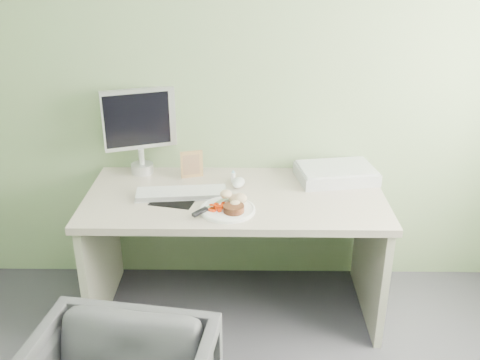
{
  "coord_description": "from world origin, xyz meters",
  "views": [
    {
      "loc": [
        0.06,
        -0.95,
        1.97
      ],
      "look_at": [
        0.03,
        1.5,
        0.87
      ],
      "focal_mm": 40.0,
      "sensor_mm": 36.0,
      "label": 1
    }
  ],
  "objects_px": {
    "scanner": "(336,174)",
    "plate": "(228,210)",
    "monitor": "(140,126)",
    "desk": "(235,225)"
  },
  "relations": [
    {
      "from": "monitor",
      "to": "desk",
      "type": "bearing_deg",
      "value": -49.62
    },
    {
      "from": "plate",
      "to": "monitor",
      "type": "height_order",
      "value": "monitor"
    },
    {
      "from": "desk",
      "to": "monitor",
      "type": "xyz_separation_m",
      "value": [
        -0.55,
        0.31,
        0.46
      ]
    },
    {
      "from": "scanner",
      "to": "monitor",
      "type": "relative_size",
      "value": 0.87
    },
    {
      "from": "monitor",
      "to": "scanner",
      "type": "bearing_deg",
      "value": -25.05
    },
    {
      "from": "scanner",
      "to": "plate",
      "type": "bearing_deg",
      "value": -156.14
    },
    {
      "from": "plate",
      "to": "monitor",
      "type": "relative_size",
      "value": 0.56
    },
    {
      "from": "scanner",
      "to": "monitor",
      "type": "bearing_deg",
      "value": 165.24
    },
    {
      "from": "desk",
      "to": "plate",
      "type": "bearing_deg",
      "value": -100.17
    },
    {
      "from": "plate",
      "to": "monitor",
      "type": "distance_m",
      "value": 0.77
    }
  ]
}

